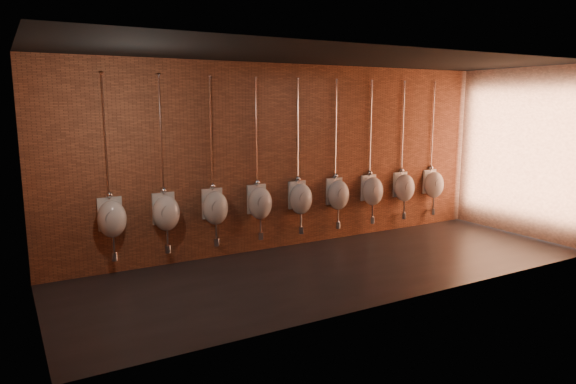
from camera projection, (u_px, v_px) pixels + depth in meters
name	position (u px, v px, depth m)	size (l,w,h in m)	color
ground	(340.00, 268.00, 8.01)	(8.50, 8.50, 0.00)	black
room_shell	(342.00, 139.00, 7.66)	(8.54, 3.04, 3.22)	black
urinal_0	(112.00, 218.00, 7.49)	(0.44, 0.39, 2.72)	silver
urinal_1	(166.00, 212.00, 7.88)	(0.44, 0.39, 2.72)	silver
urinal_2	(215.00, 207.00, 8.27)	(0.44, 0.39, 2.72)	silver
urinal_3	(260.00, 202.00, 8.67)	(0.44, 0.39, 2.72)	silver
urinal_4	(301.00, 198.00, 9.06)	(0.44, 0.39, 2.72)	silver
urinal_5	(338.00, 194.00, 9.45)	(0.44, 0.39, 2.72)	silver
urinal_6	(373.00, 190.00, 9.84)	(0.44, 0.39, 2.72)	silver
urinal_7	(404.00, 187.00, 10.23)	(0.44, 0.39, 2.72)	silver
urinal_8	(434.00, 184.00, 10.63)	(0.44, 0.39, 2.72)	silver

